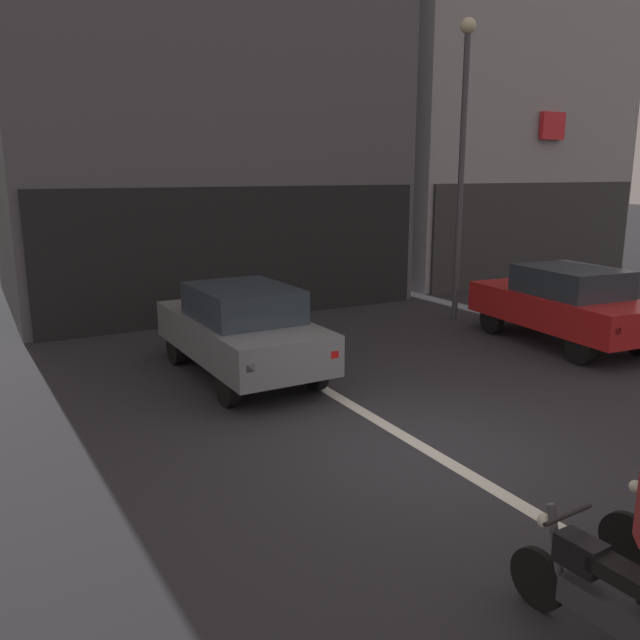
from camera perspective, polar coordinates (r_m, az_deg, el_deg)
The scene contains 8 objects.
ground_plane at distance 8.74m, azimuth 9.45°, elevation -11.24°, with size 120.00×120.00×0.00m, color #2B2B30.
lane_centre_line at distance 13.67m, azimuth -6.23°, elevation -2.17°, with size 0.20×18.00×0.01m, color silver.
building_mid_block at distance 19.62m, azimuth -11.71°, elevation 18.66°, with size 10.11×8.10×11.20m.
building_far_right at distance 24.80m, azimuth 12.87°, elevation 18.95°, with size 8.86×7.51×12.57m.
car_grey_crossing_near at distance 11.38m, azimuth -6.97°, elevation -0.70°, with size 1.83×4.13×1.64m.
car_red_parked_kerbside at distance 14.39m, azimuth 20.75°, elevation 1.43°, with size 2.12×4.24×1.64m.
street_lamp at distance 15.89m, azimuth 12.44°, elevation 14.96°, with size 0.36×0.36×6.90m.
motorcycle_black_row_leftmost at distance 5.68m, azimuth 23.40°, elevation -21.25°, with size 0.55×1.67×0.98m.
Camera 1 is at (-5.02, -6.21, 3.56)m, focal length 36.35 mm.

